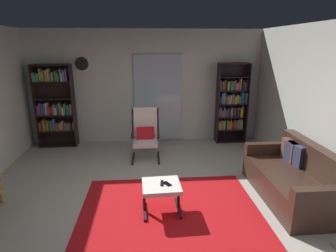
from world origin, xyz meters
TOP-DOWN VIEW (x-y plane):
  - ground_plane at (0.00, 0.00)m, footprint 7.02×7.02m
  - wall_back at (0.00, 2.90)m, footprint 5.60×0.06m
  - glass_door_panel at (0.27, 2.83)m, footprint 1.10×0.01m
  - area_rug at (0.29, -0.25)m, footprint 2.52×2.16m
  - bookshelf_near_tv at (-2.04, 2.71)m, footprint 0.83×0.30m
  - bookshelf_near_sofa at (1.99, 2.67)m, footprint 0.70×0.30m
  - leather_sofa at (2.21, 0.07)m, footprint 0.86×1.74m
  - lounge_armchair at (-0.03, 1.83)m, footprint 0.57×0.66m
  - ottoman at (0.18, -0.14)m, footprint 0.54×0.50m
  - tv_remote at (0.18, -0.13)m, footprint 0.05×0.15m
  - cell_phone at (0.26, -0.15)m, footprint 0.13×0.15m
  - wall_clock at (-1.40, 2.82)m, footprint 0.29×0.03m

SIDE VIEW (x-z plane):
  - ground_plane at x=0.00m, z-range 0.00..0.00m
  - area_rug at x=0.29m, z-range 0.00..0.01m
  - leather_sofa at x=2.21m, z-range -0.11..0.71m
  - ottoman at x=0.18m, z-range 0.14..0.55m
  - cell_phone at x=0.26m, z-range 0.42..0.43m
  - tv_remote at x=0.18m, z-range 0.42..0.43m
  - lounge_armchair at x=-0.03m, z-range 0.02..1.05m
  - bookshelf_near_sofa at x=1.99m, z-range -0.01..1.86m
  - bookshelf_near_tv at x=-2.04m, z-range 0.05..1.90m
  - glass_door_panel at x=0.27m, z-range 0.05..2.05m
  - wall_back at x=0.00m, z-range 0.00..2.60m
  - wall_clock at x=-1.40m, z-range 1.71..2.00m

